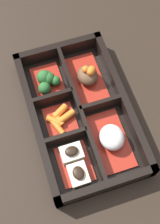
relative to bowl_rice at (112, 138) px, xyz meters
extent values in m
plane|color=black|center=(-0.07, -0.04, -0.03)|extent=(3.00, 3.00, 0.00)
cube|color=black|center=(-0.07, -0.04, -0.02)|extent=(0.33, 0.20, 0.01)
cube|color=black|center=(-0.07, -0.13, 0.00)|extent=(0.33, 0.01, 0.05)
cube|color=black|center=(-0.07, 0.05, 0.00)|extent=(0.33, 0.01, 0.05)
cube|color=black|center=(-0.23, -0.04, 0.00)|extent=(0.01, 0.20, 0.05)
cube|color=black|center=(0.08, -0.04, 0.00)|extent=(0.01, 0.20, 0.05)
cube|color=black|center=(-0.07, -0.04, 0.00)|extent=(0.30, 0.01, 0.05)
cube|color=black|center=(-0.12, -0.08, 0.00)|extent=(0.01, 0.08, 0.05)
cube|color=black|center=(-0.03, -0.08, 0.00)|extent=(0.01, 0.08, 0.05)
cube|color=black|center=(-0.07, 0.00, 0.00)|extent=(0.01, 0.09, 0.05)
cube|color=maroon|center=(-0.15, 0.00, -0.01)|extent=(0.13, 0.06, 0.01)
ellipsoid|color=brown|center=(-0.15, 0.00, 0.00)|extent=(0.05, 0.04, 0.03)
sphere|color=#D1661E|center=(-0.15, 0.00, 0.02)|extent=(0.02, 0.02, 0.02)
sphere|color=#D1661E|center=(-0.15, 0.01, 0.02)|extent=(0.02, 0.02, 0.02)
sphere|color=#D1661E|center=(-0.14, 0.00, 0.02)|extent=(0.02, 0.02, 0.02)
cube|color=maroon|center=(0.00, 0.00, -0.01)|extent=(0.13, 0.06, 0.01)
ellipsoid|color=silver|center=(0.00, 0.00, 0.01)|extent=(0.05, 0.05, 0.04)
cube|color=maroon|center=(-0.17, -0.08, -0.01)|extent=(0.08, 0.06, 0.01)
sphere|color=#265B28|center=(-0.17, -0.08, 0.00)|extent=(0.03, 0.03, 0.03)
sphere|color=#265B28|center=(-0.17, -0.09, 0.00)|extent=(0.03, 0.03, 0.03)
sphere|color=#265B28|center=(-0.16, -0.07, 0.00)|extent=(0.02, 0.02, 0.02)
sphere|color=#265B28|center=(-0.17, -0.09, 0.00)|extent=(0.02, 0.02, 0.02)
sphere|color=#265B28|center=(-0.17, -0.08, 0.00)|extent=(0.03, 0.03, 0.03)
sphere|color=#265B28|center=(-0.15, -0.10, 0.00)|extent=(0.03, 0.03, 0.03)
cube|color=maroon|center=(-0.07, -0.08, -0.01)|extent=(0.07, 0.06, 0.01)
cylinder|color=orange|center=(-0.08, -0.10, -0.01)|extent=(0.03, 0.03, 0.01)
cylinder|color=orange|center=(-0.08, -0.07, -0.01)|extent=(0.03, 0.04, 0.01)
cylinder|color=orange|center=(-0.07, -0.09, -0.01)|extent=(0.03, 0.02, 0.01)
cylinder|color=orange|center=(-0.06, -0.09, -0.01)|extent=(0.04, 0.03, 0.01)
cylinder|color=orange|center=(-0.09, -0.08, -0.01)|extent=(0.03, 0.04, 0.01)
cube|color=maroon|center=(0.02, -0.08, -0.01)|extent=(0.08, 0.06, 0.01)
cube|color=beige|center=(0.00, -0.08, 0.00)|extent=(0.03, 0.04, 0.02)
ellipsoid|color=black|center=(0.00, -0.08, 0.01)|extent=(0.02, 0.03, 0.01)
cube|color=beige|center=(0.05, -0.08, 0.00)|extent=(0.04, 0.04, 0.02)
ellipsoid|color=black|center=(0.05, -0.08, 0.01)|extent=(0.03, 0.02, 0.01)
camera|label=1|loc=(0.17, -0.12, 0.58)|focal=50.00mm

